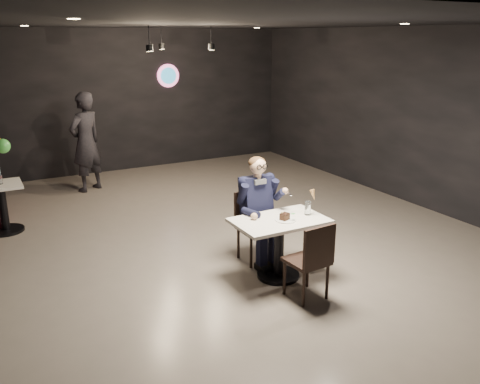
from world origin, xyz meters
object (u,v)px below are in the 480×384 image
main_table (279,248)px  passerby (86,142)px  chair_far (256,227)px  sundae_glass (308,208)px  seated_man (256,209)px  side_table (3,208)px  chair_near (306,259)px

main_table → passerby: passerby is taller
chair_far → sundae_glass: same height
seated_man → passerby: passerby is taller
seated_man → side_table: (-2.81, 2.69, -0.35)m
side_table → passerby: (1.61, 1.59, 0.56)m
passerby → chair_near: bearing=72.7°
chair_far → seated_man: (0.00, 0.00, 0.26)m
chair_far → sundae_glass: bearing=-55.8°
seated_man → sundae_glass: size_ratio=8.51×
chair_far → chair_near: bearing=-90.0°
main_table → chair_far: size_ratio=1.20×
chair_far → seated_man: size_ratio=0.64×
main_table → sundae_glass: bearing=-3.3°
main_table → chair_far: chair_far is taller
main_table → side_table: (-2.81, 3.24, -0.01)m
main_table → sundae_glass: size_ratio=6.50×
main_table → chair_near: bearing=-90.0°
chair_near → sundae_glass: 0.77m
seated_man → side_table: size_ratio=1.95×
chair_far → passerby: (-1.20, 4.28, 0.47)m
sundae_glass → seated_man: bearing=124.2°
chair_near → passerby: 5.55m
chair_far → passerby: size_ratio=0.49×
main_table → sundae_glass: (0.39, -0.02, 0.46)m
side_table → passerby: bearing=44.7°
side_table → passerby: passerby is taller
seated_man → passerby: 4.45m
sundae_glass → passerby: bearing=108.1°
chair_far → side_table: size_ratio=1.24×
main_table → chair_near: 0.57m
sundae_glass → passerby: size_ratio=0.09×
seated_man → passerby: (-1.20, 4.28, 0.21)m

